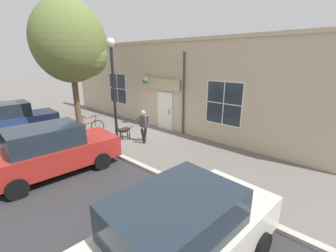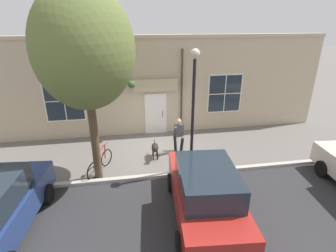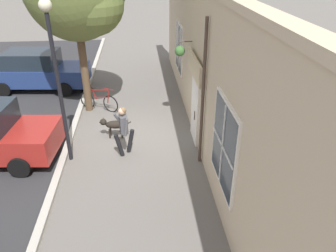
% 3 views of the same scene
% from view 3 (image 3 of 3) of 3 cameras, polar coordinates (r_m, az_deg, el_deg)
% --- Properties ---
extents(ground_plane, '(90.00, 90.00, 0.00)m').
position_cam_3_polar(ground_plane, '(11.25, -6.65, -2.02)').
color(ground_plane, '#66605B').
extents(storefront_facade, '(0.95, 18.00, 4.86)m').
position_cam_3_polar(storefront_facade, '(10.41, 5.76, 10.20)').
color(storefront_facade, '#C6B293').
rests_on(storefront_facade, ground_plane).
extents(pedestrian_walking, '(0.65, 0.55, 1.60)m').
position_cam_3_polar(pedestrian_walking, '(9.94, -7.73, -0.20)').
color(pedestrian_walking, black).
rests_on(pedestrian_walking, ground_plane).
extents(dog_on_leash, '(1.10, 0.35, 0.71)m').
position_cam_3_polar(dog_on_leash, '(11.15, -9.45, 0.25)').
color(dog_on_leash, black).
rests_on(dog_on_leash, ground_plane).
extents(leaning_bicycle, '(1.56, 0.86, 1.00)m').
position_cam_3_polar(leaning_bicycle, '(13.26, -11.94, 4.28)').
color(leaning_bicycle, black).
rests_on(leaning_bicycle, ground_plane).
extents(parked_car_nearest_curb, '(4.44, 2.22, 1.75)m').
position_cam_3_polar(parked_car_nearest_curb, '(16.01, -21.81, 8.99)').
color(parked_car_nearest_curb, navy).
rests_on(parked_car_nearest_curb, ground_plane).
extents(street_lamp, '(0.32, 0.32, 4.64)m').
position_cam_3_polar(street_lamp, '(9.24, -19.11, 10.44)').
color(street_lamp, black).
rests_on(street_lamp, ground_plane).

